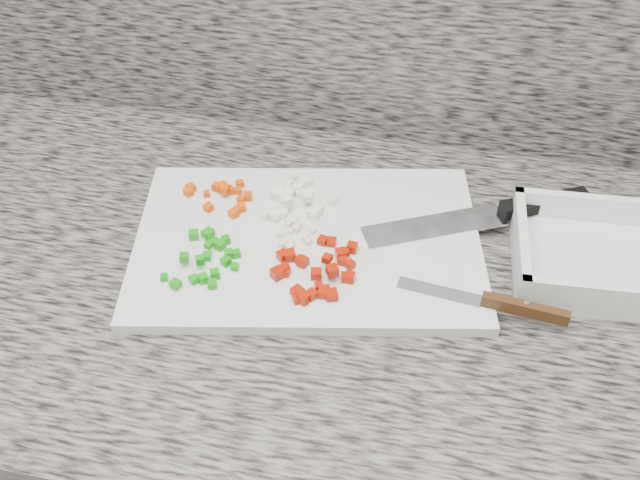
% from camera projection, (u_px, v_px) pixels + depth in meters
% --- Properties ---
extents(cabinet, '(3.92, 0.62, 0.86)m').
position_uv_depth(cabinet, '(307.00, 465.00, 1.19)').
color(cabinet, silver).
rests_on(cabinet, ground).
extents(countertop, '(3.96, 0.64, 0.04)m').
position_uv_depth(countertop, '(303.00, 279.00, 0.88)').
color(countertop, slate).
rests_on(countertop, cabinet).
extents(cutting_board, '(0.48, 0.37, 0.01)m').
position_uv_depth(cutting_board, '(308.00, 243.00, 0.89)').
color(cutting_board, silver).
rests_on(cutting_board, countertop).
extents(carrot_pile, '(0.09, 0.08, 0.02)m').
position_uv_depth(carrot_pile, '(224.00, 194.00, 0.94)').
color(carrot_pile, '#D14204').
rests_on(carrot_pile, cutting_board).
extents(onion_pile, '(0.09, 0.10, 0.02)m').
position_uv_depth(onion_pile, '(295.00, 198.00, 0.93)').
color(onion_pile, white).
rests_on(onion_pile, cutting_board).
extents(green_pepper_pile, '(0.09, 0.11, 0.02)m').
position_uv_depth(green_pepper_pile, '(208.00, 255.00, 0.86)').
color(green_pepper_pile, '#12900D').
rests_on(green_pepper_pile, cutting_board).
extents(red_pepper_pile, '(0.10, 0.11, 0.02)m').
position_uv_depth(red_pepper_pile, '(316.00, 270.00, 0.84)').
color(red_pepper_pile, '#9D1402').
rests_on(red_pepper_pile, cutting_board).
extents(garlic_pile, '(0.05, 0.05, 0.01)m').
position_uv_depth(garlic_pile, '(295.00, 235.00, 0.89)').
color(garlic_pile, beige).
rests_on(garlic_pile, cutting_board).
extents(chef_knife, '(0.29, 0.16, 0.02)m').
position_uv_depth(chef_knife, '(508.00, 211.00, 0.92)').
color(chef_knife, silver).
rests_on(chef_knife, cutting_board).
extents(paring_knife, '(0.19, 0.04, 0.02)m').
position_uv_depth(paring_knife, '(503.00, 304.00, 0.80)').
color(paring_knife, silver).
rests_on(paring_knife, cutting_board).
extents(tray, '(0.24, 0.18, 0.05)m').
position_uv_depth(tray, '(612.00, 260.00, 0.86)').
color(tray, silver).
rests_on(tray, countertop).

